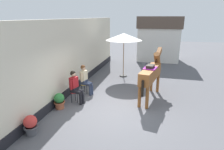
# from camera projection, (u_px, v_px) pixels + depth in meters

# --- Properties ---
(ground_plane) EXTENTS (40.00, 40.00, 0.00)m
(ground_plane) POSITION_uv_depth(u_px,v_px,m) (127.00, 85.00, 10.25)
(ground_plane) COLOR #56565B
(pub_facade_wall) EXTENTS (0.34, 14.00, 3.40)m
(pub_facade_wall) POSITION_uv_depth(u_px,v_px,m) (69.00, 60.00, 9.00)
(pub_facade_wall) COLOR beige
(pub_facade_wall) RESTS_ON ground_plane
(distant_cottage) EXTENTS (3.40, 2.60, 3.50)m
(distant_cottage) POSITION_uv_depth(u_px,v_px,m) (159.00, 38.00, 15.57)
(distant_cottage) COLOR silver
(distant_cottage) RESTS_ON ground_plane
(seated_visitor_near) EXTENTS (0.61, 0.48, 1.39)m
(seated_visitor_near) POSITION_uv_depth(u_px,v_px,m) (75.00, 85.00, 7.92)
(seated_visitor_near) COLOR red
(seated_visitor_near) RESTS_ON ground_plane
(seated_visitor_far) EXTENTS (0.61, 0.48, 1.39)m
(seated_visitor_far) POSITION_uv_depth(u_px,v_px,m) (85.00, 78.00, 8.84)
(seated_visitor_far) COLOR gold
(seated_visitor_far) RESTS_ON ground_plane
(saddled_horse_center) EXTENTS (0.85, 2.97, 2.06)m
(saddled_horse_center) POSITION_uv_depth(u_px,v_px,m) (151.00, 73.00, 8.29)
(saddled_horse_center) COLOR brown
(saddled_horse_center) RESTS_ON ground_plane
(flower_planter_near) EXTENTS (0.43, 0.43, 0.64)m
(flower_planter_near) POSITION_uv_depth(u_px,v_px,m) (31.00, 125.00, 5.86)
(flower_planter_near) COLOR #4C4C51
(flower_planter_near) RESTS_ON ground_plane
(flower_planter_far) EXTENTS (0.43, 0.43, 0.64)m
(flower_planter_far) POSITION_uv_depth(u_px,v_px,m) (59.00, 101.00, 7.53)
(flower_planter_far) COLOR #A85638
(flower_planter_far) RESTS_ON ground_plane
(cafe_parasol) EXTENTS (2.10, 2.10, 2.58)m
(cafe_parasol) POSITION_uv_depth(u_px,v_px,m) (124.00, 37.00, 11.00)
(cafe_parasol) COLOR black
(cafe_parasol) RESTS_ON ground_plane
(satchel_bag) EXTENTS (0.16, 0.29, 0.20)m
(satchel_bag) POSITION_uv_depth(u_px,v_px,m) (91.00, 84.00, 10.00)
(satchel_bag) COLOR brown
(satchel_bag) RESTS_ON ground_plane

